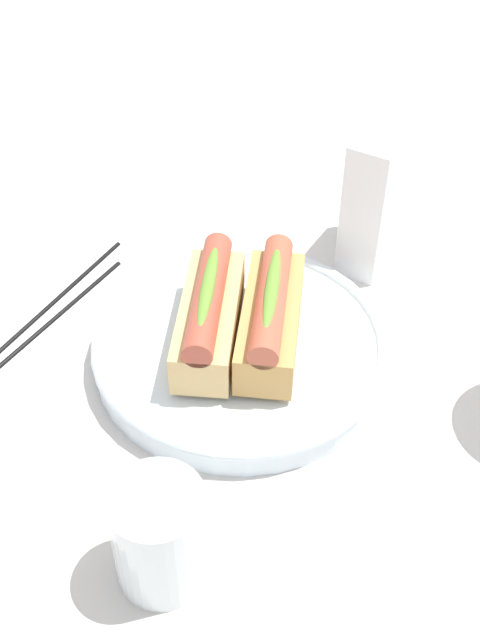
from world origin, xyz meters
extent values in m
plane|color=beige|center=(0.00, 0.00, 0.00)|extent=(2.40, 2.40, 0.00)
cylinder|color=silver|center=(0.00, 0.01, 0.01)|extent=(0.27, 0.27, 0.02)
torus|color=silver|center=(0.00, 0.01, 0.02)|extent=(0.27, 0.27, 0.01)
cube|color=#DBB270|center=(0.01, -0.01, 0.05)|extent=(0.16, 0.09, 0.04)
cylinder|color=#B24C38|center=(0.01, -0.01, 0.08)|extent=(0.15, 0.06, 0.03)
ellipsoid|color=olive|center=(0.01, -0.01, 0.09)|extent=(0.11, 0.04, 0.01)
cube|color=tan|center=(-0.01, 0.04, 0.05)|extent=(0.16, 0.08, 0.04)
cylinder|color=#BC563D|center=(-0.01, 0.04, 0.08)|extent=(0.15, 0.06, 0.03)
ellipsoid|color=olive|center=(-0.01, 0.04, 0.09)|extent=(0.11, 0.04, 0.01)
cylinder|color=white|center=(0.22, 0.04, 0.04)|extent=(0.07, 0.07, 0.09)
cylinder|color=silver|center=(0.22, 0.04, 0.03)|extent=(0.06, 0.06, 0.05)
cube|color=white|center=(-0.20, 0.09, 0.07)|extent=(0.12, 0.06, 0.15)
cylinder|color=black|center=(0.02, -0.18, 0.00)|extent=(0.22, 0.05, 0.01)
cylinder|color=black|center=(-0.01, -0.19, 0.00)|extent=(0.22, 0.04, 0.01)
camera|label=1|loc=(0.48, 0.19, 0.53)|focal=43.77mm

